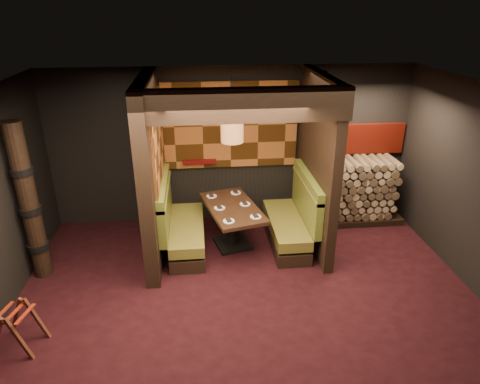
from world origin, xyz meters
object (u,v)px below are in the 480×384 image
booth_bench_left (181,227)px  booth_bench_right (292,221)px  dining_table (233,219)px  firewood_stack (356,190)px  luggage_rack (17,326)px  totem_column (29,204)px  pendant_lamp (232,127)px

booth_bench_left → booth_bench_right: size_ratio=1.00×
booth_bench_left → dining_table: size_ratio=1.03×
booth_bench_right → firewood_stack: size_ratio=0.92×
dining_table → firewood_stack: firewood_stack is taller
firewood_stack → luggage_rack: bearing=-151.6°
booth_bench_left → totem_column: (-2.09, -0.55, 0.79)m
booth_bench_right → dining_table: booth_bench_right is taller
booth_bench_left → luggage_rack: 2.81m
luggage_rack → pendant_lamp: bearing=36.1°
booth_bench_right → luggage_rack: bearing=-151.3°
pendant_lamp → firewood_stack: bearing=17.8°
booth_bench_left → dining_table: booth_bench_left is taller
pendant_lamp → luggage_rack: size_ratio=1.53×
booth_bench_left → dining_table: (0.87, -0.01, 0.11)m
dining_table → firewood_stack: bearing=16.7°
booth_bench_right → luggage_rack: size_ratio=2.50×
pendant_lamp → luggage_rack: 3.86m
pendant_lamp → dining_table: bearing=90.0°
booth_bench_right → totem_column: (-3.98, -0.55, 0.79)m
booth_bench_left → dining_table: 0.88m
dining_table → luggage_rack: dining_table is taller
booth_bench_right → pendant_lamp: size_ratio=1.63×
pendant_lamp → booth_bench_left: bearing=175.9°
dining_table → totem_column: bearing=-169.7°
dining_table → pendant_lamp: size_ratio=1.58×
luggage_rack → firewood_stack: bearing=28.4°
booth_bench_left → pendant_lamp: (0.87, -0.06, 1.69)m
dining_table → luggage_rack: 3.45m
luggage_rack → firewood_stack: size_ratio=0.37×
pendant_lamp → totem_column: 3.13m
totem_column → firewood_stack: size_ratio=1.39×
pendant_lamp → totem_column: bearing=-170.6°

